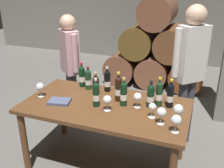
% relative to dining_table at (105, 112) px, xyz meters
% --- Properties ---
extents(ground_plane, '(14.00, 14.00, 0.00)m').
position_rel_dining_table_xyz_m(ground_plane, '(0.00, 0.00, -0.67)').
color(ground_plane, '#66635E').
extents(cellar_back_wall, '(10.00, 0.24, 2.80)m').
position_rel_dining_table_xyz_m(cellar_back_wall, '(0.00, 4.20, 0.73)').
color(cellar_back_wall, slate).
rests_on(cellar_back_wall, ground_plane).
extents(barrel_stack, '(1.86, 0.90, 1.69)m').
position_rel_dining_table_xyz_m(barrel_stack, '(0.00, 2.60, -0.01)').
color(barrel_stack, brown).
rests_on(barrel_stack, ground_plane).
extents(dining_table, '(1.70, 0.90, 0.76)m').
position_rel_dining_table_xyz_m(dining_table, '(0.00, 0.00, 0.00)').
color(dining_table, brown).
rests_on(dining_table, ground_plane).
extents(wine_bottle_0, '(0.07, 0.07, 0.30)m').
position_rel_dining_table_xyz_m(wine_bottle_0, '(0.18, 0.05, 0.22)').
color(wine_bottle_0, black).
rests_on(wine_bottle_0, dining_table).
extents(wine_bottle_1, '(0.07, 0.07, 0.30)m').
position_rel_dining_table_xyz_m(wine_bottle_1, '(0.63, 0.18, 0.22)').
color(wine_bottle_1, black).
rests_on(wine_bottle_1, dining_table).
extents(wine_bottle_2, '(0.07, 0.07, 0.32)m').
position_rel_dining_table_xyz_m(wine_bottle_2, '(0.09, 0.14, 0.23)').
color(wine_bottle_2, black).
rests_on(wine_bottle_2, dining_table).
extents(wine_bottle_3, '(0.07, 0.07, 0.30)m').
position_rel_dining_table_xyz_m(wine_bottle_3, '(-0.44, 0.35, 0.22)').
color(wine_bottle_3, black).
rests_on(wine_bottle_3, dining_table).
extents(wine_bottle_4, '(0.07, 0.07, 0.28)m').
position_rel_dining_table_xyz_m(wine_bottle_4, '(-0.33, 0.30, 0.21)').
color(wine_bottle_4, '#19381E').
rests_on(wine_bottle_4, dining_table).
extents(wine_bottle_5, '(0.07, 0.07, 0.28)m').
position_rel_dining_table_xyz_m(wine_bottle_5, '(0.44, 0.12, 0.21)').
color(wine_bottle_5, black).
rests_on(wine_bottle_5, dining_table).
extents(wine_bottle_6, '(0.07, 0.07, 0.31)m').
position_rel_dining_table_xyz_m(wine_bottle_6, '(0.52, 0.17, 0.22)').
color(wine_bottle_6, '#19381E').
rests_on(wine_bottle_6, dining_table).
extents(wine_bottle_7, '(0.07, 0.07, 0.29)m').
position_rel_dining_table_xyz_m(wine_bottle_7, '(-0.16, 0.13, 0.22)').
color(wine_bottle_7, black).
rests_on(wine_bottle_7, dining_table).
extents(wine_bottle_8, '(0.07, 0.07, 0.29)m').
position_rel_dining_table_xyz_m(wine_bottle_8, '(-0.10, 0.33, 0.22)').
color(wine_bottle_8, black).
rests_on(wine_bottle_8, dining_table).
extents(wine_bottle_9, '(0.07, 0.07, 0.30)m').
position_rel_dining_table_xyz_m(wine_bottle_9, '(-0.08, -0.06, 0.22)').
color(wine_bottle_9, black).
rests_on(wine_bottle_9, dining_table).
extents(wine_glass_0, '(0.09, 0.09, 0.16)m').
position_rel_dining_table_xyz_m(wine_glass_0, '(-0.73, -0.07, 0.20)').
color(wine_glass_0, white).
rests_on(wine_glass_0, dining_table).
extents(wine_glass_1, '(0.07, 0.07, 0.15)m').
position_rel_dining_table_xyz_m(wine_glass_1, '(0.51, -0.09, 0.20)').
color(wine_glass_1, white).
rests_on(wine_glass_1, dining_table).
extents(wine_glass_2, '(0.09, 0.09, 0.16)m').
position_rel_dining_table_xyz_m(wine_glass_2, '(0.07, -0.11, 0.20)').
color(wine_glass_2, white).
rests_on(wine_glass_2, dining_table).
extents(wine_glass_3, '(0.09, 0.09, 0.16)m').
position_rel_dining_table_xyz_m(wine_glass_3, '(0.61, -0.18, 0.20)').
color(wine_glass_3, white).
rests_on(wine_glass_3, dining_table).
extents(wine_glass_4, '(0.08, 0.08, 0.16)m').
position_rel_dining_table_xyz_m(wine_glass_4, '(0.33, 0.05, 0.20)').
color(wine_glass_4, white).
rests_on(wine_glass_4, dining_table).
extents(wine_glass_5, '(0.09, 0.09, 0.16)m').
position_rel_dining_table_xyz_m(wine_glass_5, '(0.75, -0.27, 0.21)').
color(wine_glass_5, white).
rests_on(wine_glass_5, dining_table).
extents(wine_glass_6, '(0.09, 0.09, 0.16)m').
position_rel_dining_table_xyz_m(wine_glass_6, '(0.74, -0.07, 0.21)').
color(wine_glass_6, white).
rests_on(wine_glass_6, dining_table).
extents(tasting_notebook, '(0.25, 0.20, 0.03)m').
position_rel_dining_table_xyz_m(tasting_notebook, '(-0.46, -0.13, 0.11)').
color(tasting_notebook, '#4C5670').
rests_on(tasting_notebook, dining_table).
extents(sommelier_presenting, '(0.37, 0.37, 1.72)m').
position_rel_dining_table_xyz_m(sommelier_presenting, '(0.75, 0.75, 0.37)').
color(sommelier_presenting, '#383842').
rests_on(sommelier_presenting, ground_plane).
extents(taster_seated_left, '(0.39, 0.36, 1.54)m').
position_rel_dining_table_xyz_m(taster_seated_left, '(-0.80, 0.72, 0.25)').
color(taster_seated_left, '#383842').
rests_on(taster_seated_left, ground_plane).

